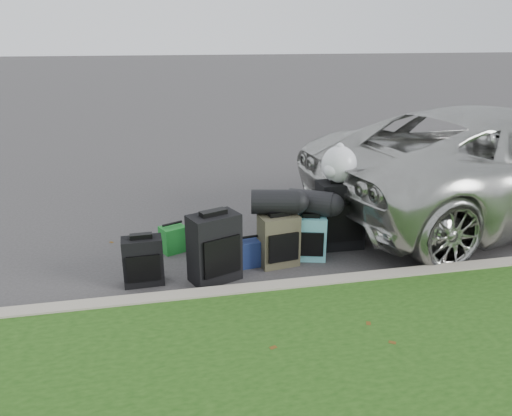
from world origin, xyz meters
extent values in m
plane|color=#383535|center=(0.00, 0.00, 0.00)|extent=(120.00, 120.00, 0.00)
cube|color=#9E937F|center=(0.00, -1.00, 0.07)|extent=(120.00, 0.18, 0.15)
imported|color=#B7B7B2|center=(3.63, 0.71, 0.79)|extent=(6.03, 3.50, 1.58)
cube|color=black|center=(-1.45, -0.41, 0.26)|extent=(0.43, 0.25, 0.52)
cube|color=black|center=(-0.70, -0.48, 0.38)|extent=(0.60, 0.48, 0.75)
cube|color=#363324|center=(0.07, -0.25, 0.30)|extent=(0.47, 0.33, 0.60)
cube|color=#54A8B3|center=(0.47, -0.18, 0.26)|extent=(0.41, 0.31, 0.53)
cube|color=black|center=(0.94, 0.09, 0.42)|extent=(0.57, 0.35, 0.84)
cube|color=#1B7B28|center=(-1.10, 0.37, 0.16)|extent=(0.35, 0.32, 0.32)
cube|color=navy|center=(-0.29, -0.20, 0.15)|extent=(0.32, 0.26, 0.31)
cylinder|color=black|center=(0.04, -0.17, 0.74)|extent=(0.57, 0.39, 0.28)
cylinder|color=black|center=(0.50, -0.08, 0.67)|extent=(0.59, 0.52, 0.29)
sphere|color=white|center=(0.90, 0.12, 1.06)|extent=(0.43, 0.43, 0.43)
camera|label=1|loc=(-1.27, -5.35, 2.54)|focal=35.00mm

